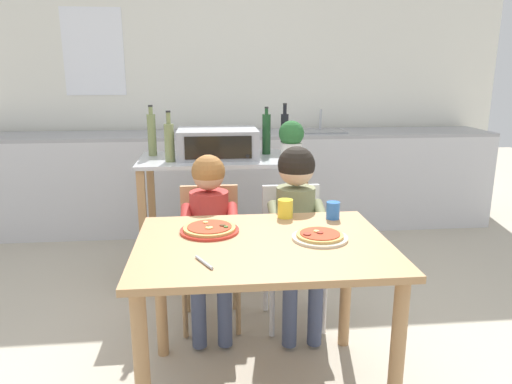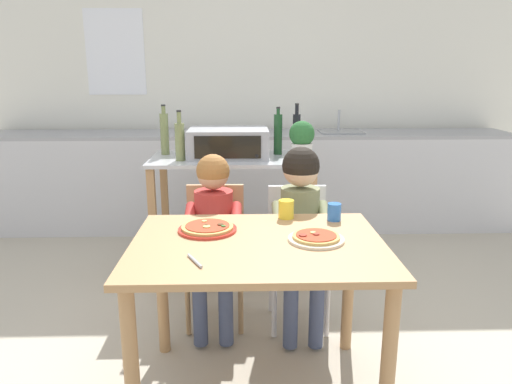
% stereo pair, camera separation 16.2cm
% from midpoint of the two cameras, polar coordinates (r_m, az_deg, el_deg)
% --- Properties ---
extents(ground_plane, '(11.40, 11.40, 0.00)m').
position_cam_midpoint_polar(ground_plane, '(3.44, 0.97, -11.18)').
color(ground_plane, '#B7AD99').
extents(back_wall_tiled, '(5.48, 0.13, 2.70)m').
position_cam_midpoint_polar(back_wall_tiled, '(4.88, 0.04, 12.81)').
color(back_wall_tiled, white).
rests_on(back_wall_tiled, ground).
extents(kitchen_counter, '(4.93, 0.60, 1.12)m').
position_cam_midpoint_polar(kitchen_counter, '(4.58, 0.25, 1.43)').
color(kitchen_counter, silver).
rests_on(kitchen_counter, ground).
extents(kitchen_island_cart, '(1.15, 0.59, 0.89)m').
position_cam_midpoint_polar(kitchen_island_cart, '(3.42, -1.39, -0.62)').
color(kitchen_island_cart, '#B7BABF').
rests_on(kitchen_island_cart, ground).
extents(toaster_oven, '(0.55, 0.41, 0.20)m').
position_cam_midpoint_polar(toaster_oven, '(3.36, -1.93, 5.89)').
color(toaster_oven, '#999BA0').
rests_on(toaster_oven, kitchen_island_cart).
extents(bottle_squat_spirits, '(0.06, 0.06, 0.34)m').
position_cam_midpoint_polar(bottle_squat_spirits, '(3.46, 3.99, 6.96)').
color(bottle_squat_spirits, '#1E4723').
rests_on(bottle_squat_spirits, kitchen_island_cart).
extents(bottle_dark_olive_oil, '(0.06, 0.06, 0.36)m').
position_cam_midpoint_polar(bottle_dark_olive_oil, '(3.50, 6.19, 7.07)').
color(bottle_dark_olive_oil, black).
rests_on(bottle_dark_olive_oil, kitchen_island_cart).
extents(bottle_clear_vinegar, '(0.07, 0.07, 0.34)m').
position_cam_midpoint_polar(bottle_clear_vinegar, '(3.24, -7.67, 6.12)').
color(bottle_clear_vinegar, olive).
rests_on(bottle_clear_vinegar, kitchen_island_cart).
extents(bottle_slim_sauce, '(0.06, 0.06, 0.36)m').
position_cam_midpoint_polar(bottle_slim_sauce, '(3.49, -9.58, 6.97)').
color(bottle_slim_sauce, olive).
rests_on(bottle_slim_sauce, kitchen_island_cart).
extents(potted_herb_plant, '(0.17, 0.17, 0.26)m').
position_cam_midpoint_polar(potted_herb_plant, '(3.29, 6.91, 6.30)').
color(potted_herb_plant, beige).
rests_on(potted_herb_plant, kitchen_island_cart).
extents(dining_table, '(1.11, 0.83, 0.76)m').
position_cam_midpoint_polar(dining_table, '(2.14, 2.42, -8.99)').
color(dining_table, '#AD7F51').
rests_on(dining_table, ground).
extents(dining_chair_left, '(0.36, 0.36, 0.81)m').
position_cam_midpoint_polar(dining_chair_left, '(2.86, -3.27, -6.22)').
color(dining_chair_left, tan).
rests_on(dining_chair_left, ground).
extents(dining_chair_right, '(0.36, 0.36, 0.81)m').
position_cam_midpoint_polar(dining_chair_right, '(2.85, 6.64, -6.36)').
color(dining_chair_right, silver).
rests_on(dining_chair_right, ground).
extents(child_in_red_shirt, '(0.32, 0.42, 1.01)m').
position_cam_midpoint_polar(child_in_red_shirt, '(2.69, -3.40, -3.63)').
color(child_in_red_shirt, '#424C6B').
rests_on(child_in_red_shirt, ground).
extents(child_in_olive_shirt, '(0.32, 0.42, 1.06)m').
position_cam_midpoint_polar(child_in_olive_shirt, '(2.68, 7.12, -2.83)').
color(child_in_olive_shirt, '#424C6B').
rests_on(child_in_olive_shirt, ground).
extents(pizza_plate_red_rimmed, '(0.27, 0.27, 0.03)m').
position_cam_midpoint_polar(pizza_plate_red_rimmed, '(2.24, -3.76, -4.35)').
color(pizza_plate_red_rimmed, red).
rests_on(pizza_plate_red_rimmed, dining_table).
extents(pizza_plate_cream, '(0.25, 0.25, 0.03)m').
position_cam_midpoint_polar(pizza_plate_cream, '(2.14, 9.36, -5.45)').
color(pizza_plate_cream, beige).
rests_on(pizza_plate_cream, dining_table).
extents(drinking_cup_blue, '(0.07, 0.07, 0.09)m').
position_cam_midpoint_polar(drinking_cup_blue, '(2.43, 11.23, -2.37)').
color(drinking_cup_blue, blue).
rests_on(drinking_cup_blue, dining_table).
extents(drinking_cup_yellow, '(0.08, 0.08, 0.09)m').
position_cam_midpoint_polar(drinking_cup_yellow, '(2.43, 5.54, -2.07)').
color(drinking_cup_yellow, yellow).
rests_on(drinking_cup_yellow, dining_table).
extents(serving_spoon, '(0.07, 0.13, 0.01)m').
position_cam_midpoint_polar(serving_spoon, '(1.89, -4.88, -8.23)').
color(serving_spoon, '#B7BABF').
rests_on(serving_spoon, dining_table).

